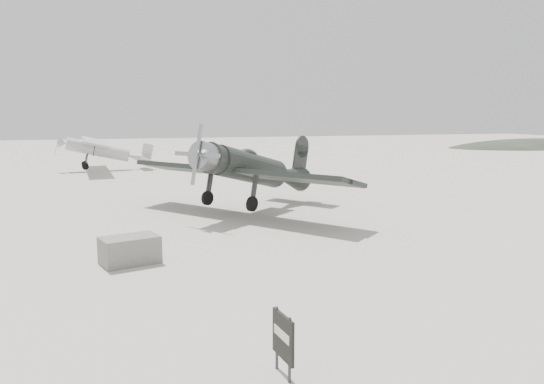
% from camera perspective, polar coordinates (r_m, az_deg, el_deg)
% --- Properties ---
extents(ground, '(160.00, 160.00, 0.00)m').
position_cam_1_polar(ground, '(20.45, -0.95, -4.62)').
color(ground, '#A19B8F').
rests_on(ground, ground).
extents(hill_northeast, '(32.00, 16.00, 5.20)m').
position_cam_1_polar(hill_northeast, '(81.15, 26.60, 4.35)').
color(hill_northeast, '#263224').
rests_on(hill_northeast, ground).
extents(lowwing_monoplane, '(9.74, 10.60, 3.82)m').
position_cam_1_polar(lowwing_monoplane, '(24.92, -1.92, 2.46)').
color(lowwing_monoplane, black).
rests_on(lowwing_monoplane, ground).
extents(highwing_monoplane, '(7.40, 10.43, 2.96)m').
position_cam_1_polar(highwing_monoplane, '(45.14, -17.83, 4.57)').
color(highwing_monoplane, '#9D9FA2').
rests_on(highwing_monoplane, ground).
extents(equipment_block, '(1.95, 1.53, 0.86)m').
position_cam_1_polar(equipment_block, '(17.13, -15.05, -6.05)').
color(equipment_block, '#62605B').
rests_on(equipment_block, ground).
extents(sign_board, '(0.15, 0.82, 1.19)m').
position_cam_1_polar(sign_board, '(9.73, 1.20, -15.41)').
color(sign_board, '#333333').
rests_on(sign_board, ground).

